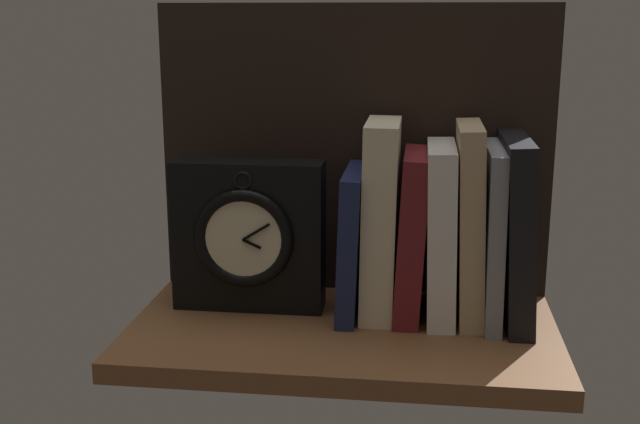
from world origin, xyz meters
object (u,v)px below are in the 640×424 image
Objects in this scene: book_maroon_dawkins at (412,235)px; book_tan_shortstories at (470,223)px; framed_clock at (248,235)px; book_black_skeptic at (516,230)px; book_cream_twain at (380,219)px; book_gray_chess at (492,234)px; book_navy_bierce at (352,242)px; book_white_catcher at (441,232)px.

book_tan_shortstories reaches higher than book_maroon_dawkins.
book_maroon_dawkins is at bearing 1.37° from framed_clock.
book_black_skeptic is (12.92, 0.00, 1.06)cm from book_maroon_dawkins.
book_gray_chess is at bearing -0.00° from book_cream_twain.
book_cream_twain is at bearing -0.00° from book_navy_bierce.
book_white_catcher is at bearing 0.00° from book_maroon_dawkins.
book_cream_twain reaches higher than framed_clock.
book_navy_bierce is 4.78cm from book_cream_twain.
framed_clock is at bearing -178.83° from book_white_catcher.
book_cream_twain is at bearing 1.70° from framed_clock.
book_navy_bierce is at bearing 180.00° from book_gray_chess.
book_maroon_dawkins is 3.71cm from book_white_catcher.
framed_clock is (-24.90, -0.51, -1.20)cm from book_white_catcher.
book_maroon_dawkins is at bearing 180.00° from book_white_catcher.
book_maroon_dawkins is 10.02cm from book_gray_chess.
book_navy_bierce is at bearing 180.00° from book_maroon_dawkins.
book_maroon_dawkins is 0.96× the size of book_white_catcher.
book_white_catcher is 9.26cm from book_black_skeptic.
book_maroon_dawkins is 21.25cm from framed_clock.
book_black_skeptic is (16.95, 0.00, -0.85)cm from book_cream_twain.
book_black_skeptic reaches higher than book_maroon_dawkins.
book_white_catcher is (11.33, -0.00, 1.70)cm from book_navy_bierce.
book_tan_shortstories is at bearing 180.00° from book_gray_chess.
book_gray_chess is (10.01, -0.00, 0.47)cm from book_maroon_dawkins.
book_gray_chess is 0.95× the size of book_black_skeptic.
book_tan_shortstories is 1.12× the size of book_gray_chess.
book_tan_shortstories reaches higher than book_gray_chess.
book_maroon_dawkins is at bearing 180.00° from book_tan_shortstories.
book_cream_twain is 14.12cm from book_gray_chess.
book_black_skeptic is at bearing -0.00° from book_navy_bierce.
book_cream_twain is (3.62, -0.00, 3.12)cm from book_navy_bierce.
book_maroon_dawkins is (7.66, -0.00, 1.21)cm from book_navy_bierce.
book_cream_twain is 1.18× the size of book_maroon_dawkins.
book_navy_bierce is at bearing 180.00° from book_black_skeptic.
book_maroon_dawkins is 1.08× the size of framed_clock.
book_navy_bierce is 0.75× the size of book_cream_twain.
book_tan_shortstories is 1.26× the size of framed_clock.
book_cream_twain is 16.97cm from book_black_skeptic.
book_white_catcher is at bearing -0.00° from book_navy_bierce.
book_gray_chess is (6.34, -0.00, -0.03)cm from book_white_catcher.
book_gray_chess is at bearing -180.00° from book_black_skeptic.
framed_clock is (-13.57, -0.51, 0.50)cm from book_navy_bierce.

